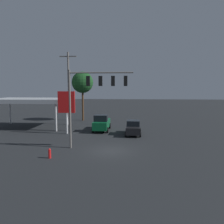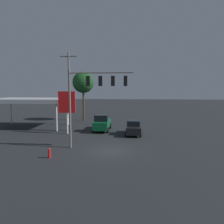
{
  "view_description": "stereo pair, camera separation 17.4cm",
  "coord_description": "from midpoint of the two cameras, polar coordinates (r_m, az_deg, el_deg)",
  "views": [
    {
      "loc": [
        -1.81,
        21.01,
        6.18
      ],
      "look_at": [
        0.0,
        -2.0,
        3.63
      ],
      "focal_mm": 35.0,
      "sensor_mm": 36.0,
      "label": 1
    },
    {
      "loc": [
        -1.98,
        21.0,
        6.18
      ],
      "look_at": [
        0.0,
        -2.0,
        3.63
      ],
      "focal_mm": 35.0,
      "sensor_mm": 36.0,
      "label": 2
    }
  ],
  "objects": [
    {
      "name": "ground_plane",
      "position": [
        21.98,
        -0.22,
        -10.03
      ],
      "size": [
        200.0,
        200.0,
        0.0
      ],
      "primitive_type": "plane",
      "color": "black"
    },
    {
      "name": "traffic_signal_assembly",
      "position": [
        21.99,
        -4.58,
        5.89
      ],
      "size": [
        6.48,
        0.43,
        7.99
      ],
      "color": "slate",
      "rests_on": "ground"
    },
    {
      "name": "utility_pole",
      "position": [
        31.5,
        -10.96,
        5.6
      ],
      "size": [
        2.4,
        0.26,
        11.13
      ],
      "color": "slate",
      "rests_on": "ground"
    },
    {
      "name": "gas_station_canopy",
      "position": [
        36.48,
        -20.22,
        2.8
      ],
      "size": [
        11.23,
        6.98,
        4.54
      ],
      "color": "#B2B7BC",
      "rests_on": "ground"
    },
    {
      "name": "price_sign",
      "position": [
        29.81,
        -11.55,
        2.09
      ],
      "size": [
        2.28,
        0.27,
        5.74
      ],
      "color": "silver",
      "rests_on": "ground"
    },
    {
      "name": "sedan_waiting",
      "position": [
        29.16,
        5.81,
        -4.06
      ],
      "size": [
        2.19,
        4.47,
        1.93
      ],
      "rotation": [
        0.0,
        0.0,
        1.53
      ],
      "color": "black",
      "rests_on": "ground"
    },
    {
      "name": "pickup_parked",
      "position": [
        31.7,
        -2.45,
        -2.91
      ],
      "size": [
        2.3,
        5.22,
        2.4
      ],
      "rotation": [
        0.0,
        0.0,
        1.56
      ],
      "color": "#0C592D",
      "rests_on": "ground"
    },
    {
      "name": "street_tree",
      "position": [
        41.73,
        -7.4,
        7.63
      ],
      "size": [
        4.01,
        4.01,
        9.24
      ],
      "color": "#4C331E",
      "rests_on": "ground"
    },
    {
      "name": "fire_hydrant",
      "position": [
        20.37,
        -15.8,
        -10.32
      ],
      "size": [
        0.24,
        0.24,
        0.88
      ],
      "color": "red",
      "rests_on": "ground"
    }
  ]
}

